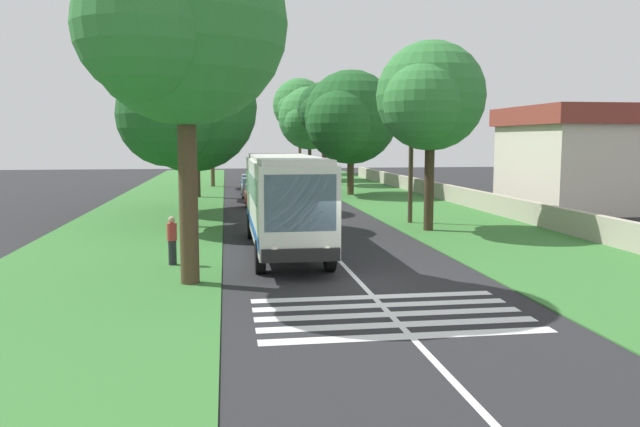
{
  "coord_description": "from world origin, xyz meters",
  "views": [
    {
      "loc": [
        -18.4,
        4.02,
        4.35
      ],
      "look_at": [
        5.09,
        0.54,
        1.6
      ],
      "focal_mm": 35.8,
      "sensor_mm": 36.0,
      "label": 1
    }
  ],
  "objects_px": {
    "roadside_tree_left_3": "(193,89)",
    "utility_pole": "(411,133)",
    "coach_bus": "(284,197)",
    "pedestrian": "(172,240)",
    "roadside_tree_right_4": "(427,100)",
    "roadside_tree_left_1": "(186,110)",
    "trailing_car_0": "(258,196)",
    "trailing_car_1": "(253,188)",
    "roadside_tree_left_4": "(179,29)",
    "roadside_tree_right_0": "(299,107)",
    "roadside_tree_right_2": "(323,111)",
    "roadside_tree_left_2": "(210,111)",
    "roadside_tree_right_1": "(348,120)",
    "roadside_tree_left_0": "(183,102)",
    "roadside_building": "(589,157)",
    "roadside_tree_right_3": "(308,119)",
    "trailing_car_2": "(251,183)"
  },
  "relations": [
    {
      "from": "roadside_tree_right_0",
      "to": "roadside_building",
      "type": "relative_size",
      "value": 1.28
    },
    {
      "from": "roadside_tree_left_4",
      "to": "pedestrian",
      "type": "xyz_separation_m",
      "value": [
        2.84,
        0.61,
        -6.66
      ]
    },
    {
      "from": "trailing_car_1",
      "to": "roadside_tree_right_0",
      "type": "distance_m",
      "value": 33.63
    },
    {
      "from": "roadside_tree_right_0",
      "to": "coach_bus",
      "type": "bearing_deg",
      "value": 172.9
    },
    {
      "from": "roadside_tree_right_0",
      "to": "roadside_tree_right_3",
      "type": "height_order",
      "value": "roadside_tree_right_0"
    },
    {
      "from": "roadside_tree_right_1",
      "to": "roadside_tree_right_4",
      "type": "bearing_deg",
      "value": 179.7
    },
    {
      "from": "roadside_tree_left_3",
      "to": "roadside_tree_right_2",
      "type": "xyz_separation_m",
      "value": [
        11.86,
        -11.58,
        -1.02
      ]
    },
    {
      "from": "trailing_car_1",
      "to": "roadside_tree_right_4",
      "type": "relative_size",
      "value": 0.48
    },
    {
      "from": "trailing_car_2",
      "to": "roadside_tree_right_4",
      "type": "xyz_separation_m",
      "value": [
        -25.33,
        -7.26,
        5.56
      ]
    },
    {
      "from": "roadside_tree_left_4",
      "to": "pedestrian",
      "type": "relative_size",
      "value": 6.35
    },
    {
      "from": "trailing_car_0",
      "to": "roadside_tree_right_0",
      "type": "xyz_separation_m",
      "value": [
        38.81,
        -7.15,
        7.88
      ]
    },
    {
      "from": "trailing_car_1",
      "to": "roadside_tree_right_4",
      "type": "bearing_deg",
      "value": -159.88
    },
    {
      "from": "roadside_tree_left_0",
      "to": "roadside_tree_right_0",
      "type": "distance_m",
      "value": 42.97
    },
    {
      "from": "trailing_car_2",
      "to": "roadside_tree_right_3",
      "type": "xyz_separation_m",
      "value": [
        14.07,
        -6.74,
        5.86
      ]
    },
    {
      "from": "roadside_tree_left_4",
      "to": "roadside_tree_right_1",
      "type": "height_order",
      "value": "roadside_tree_left_4"
    },
    {
      "from": "roadside_tree_right_2",
      "to": "roadside_tree_right_1",
      "type": "bearing_deg",
      "value": -178.68
    },
    {
      "from": "coach_bus",
      "to": "roadside_tree_right_4",
      "type": "xyz_separation_m",
      "value": [
        4.73,
        -7.2,
        4.08
      ]
    },
    {
      "from": "roadside_tree_left_1",
      "to": "utility_pole",
      "type": "xyz_separation_m",
      "value": [
        0.1,
        -11.37,
        -1.11
      ]
    },
    {
      "from": "coach_bus",
      "to": "utility_pole",
      "type": "distance_m",
      "value": 10.79
    },
    {
      "from": "roadside_tree_left_4",
      "to": "pedestrian",
      "type": "bearing_deg",
      "value": 12.12
    },
    {
      "from": "roadside_tree_right_4",
      "to": "roadside_tree_left_4",
      "type": "bearing_deg",
      "value": 132.55
    },
    {
      "from": "coach_bus",
      "to": "pedestrian",
      "type": "bearing_deg",
      "value": 118.72
    },
    {
      "from": "roadside_tree_right_4",
      "to": "pedestrian",
      "type": "distance_m",
      "value": 14.29
    },
    {
      "from": "roadside_tree_left_0",
      "to": "utility_pole",
      "type": "distance_m",
      "value": 14.51
    },
    {
      "from": "roadside_tree_left_0",
      "to": "roadside_tree_right_4",
      "type": "relative_size",
      "value": 1.17
    },
    {
      "from": "roadside_tree_right_4",
      "to": "roadside_building",
      "type": "relative_size",
      "value": 0.94
    },
    {
      "from": "coach_bus",
      "to": "utility_pole",
      "type": "relative_size",
      "value": 1.24
    },
    {
      "from": "trailing_car_1",
      "to": "roadside_building",
      "type": "distance_m",
      "value": 23.94
    },
    {
      "from": "roadside_tree_right_0",
      "to": "roadside_tree_right_2",
      "type": "bearing_deg",
      "value": 179.96
    },
    {
      "from": "trailing_car_1",
      "to": "roadside_tree_left_4",
      "type": "height_order",
      "value": "roadside_tree_left_4"
    },
    {
      "from": "roadside_tree_right_2",
      "to": "roadside_tree_right_0",
      "type": "bearing_deg",
      "value": -0.04
    },
    {
      "from": "trailing_car_0",
      "to": "roadside_tree_left_1",
      "type": "height_order",
      "value": "roadside_tree_left_1"
    },
    {
      "from": "trailing_car_0",
      "to": "roadside_tree_left_4",
      "type": "xyz_separation_m",
      "value": [
        -22.97,
        3.39,
        6.9
      ]
    },
    {
      "from": "roadside_tree_right_2",
      "to": "utility_pole",
      "type": "relative_size",
      "value": 1.09
    },
    {
      "from": "roadside_tree_right_1",
      "to": "roadside_tree_right_4",
      "type": "xyz_separation_m",
      "value": [
        -20.15,
        0.1,
        0.31
      ]
    },
    {
      "from": "roadside_tree_left_3",
      "to": "pedestrian",
      "type": "bearing_deg",
      "value": -179.03
    },
    {
      "from": "trailing_car_1",
      "to": "roadside_tree_left_3",
      "type": "relative_size",
      "value": 0.39
    },
    {
      "from": "trailing_car_1",
      "to": "trailing_car_2",
      "type": "distance_m",
      "value": 5.26
    },
    {
      "from": "roadside_tree_right_1",
      "to": "roadside_tree_right_2",
      "type": "xyz_separation_m",
      "value": [
        11.46,
        0.26,
        1.2
      ]
    },
    {
      "from": "trailing_car_1",
      "to": "roadside_tree_right_0",
      "type": "bearing_deg",
      "value": -12.74
    },
    {
      "from": "trailing_car_0",
      "to": "roadside_tree_left_3",
      "type": "height_order",
      "value": "roadside_tree_left_3"
    },
    {
      "from": "roadside_tree_left_3",
      "to": "utility_pole",
      "type": "xyz_separation_m",
      "value": [
        -16.94,
        -11.83,
        -3.46
      ]
    },
    {
      "from": "roadside_tree_right_0",
      "to": "pedestrian",
      "type": "xyz_separation_m",
      "value": [
        -58.93,
        11.14,
        -7.64
      ]
    },
    {
      "from": "roadside_tree_left_2",
      "to": "roadside_tree_left_3",
      "type": "height_order",
      "value": "roadside_tree_left_3"
    },
    {
      "from": "roadside_tree_left_1",
      "to": "roadside_building",
      "type": "bearing_deg",
      "value": -77.97
    },
    {
      "from": "trailing_car_1",
      "to": "roadside_tree_right_1",
      "type": "distance_m",
      "value": 9.12
    },
    {
      "from": "roadside_tree_left_1",
      "to": "roadside_tree_right_1",
      "type": "relative_size",
      "value": 0.94
    },
    {
      "from": "coach_bus",
      "to": "roadside_tree_right_1",
      "type": "xyz_separation_m",
      "value": [
        24.88,
        -7.31,
        3.76
      ]
    },
    {
      "from": "roadside_tree_right_0",
      "to": "pedestrian",
      "type": "height_order",
      "value": "roadside_tree_right_0"
    },
    {
      "from": "roadside_tree_left_2",
      "to": "roadside_tree_right_4",
      "type": "bearing_deg",
      "value": -160.67
    }
  ]
}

